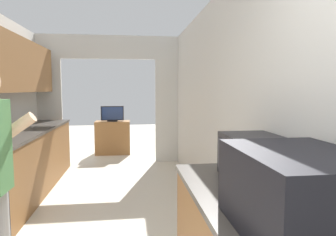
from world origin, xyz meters
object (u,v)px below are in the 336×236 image
Objects in this scene: microwave at (254,158)px; television at (112,114)px; tv_cabinet at (113,137)px; suitcase at (299,193)px.

television is at bearing 102.96° from microwave.
television is (-1.16, 5.05, -0.12)m from microwave.
television reaches higher than tv_cabinet.
microwave is at bearing -77.15° from tv_cabinet.
suitcase is 0.70m from microwave.
microwave is 0.63× the size of tv_cabinet.
microwave is 0.97× the size of television.
suitcase is at bearing -99.32° from microwave.
suitcase reaches higher than microwave.
television is at bearing -90.00° from tv_cabinet.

